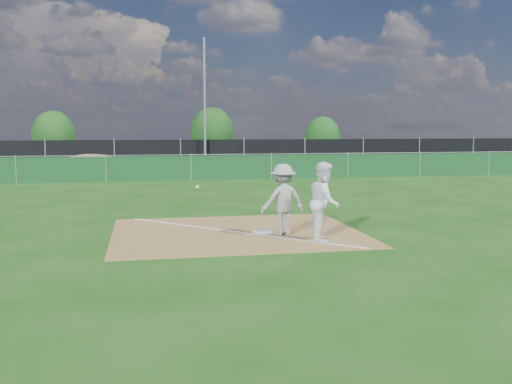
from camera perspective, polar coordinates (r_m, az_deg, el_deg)
ground at (r=22.91m, az=-5.51°, el=0.00°), size 90.00×90.00×0.00m
infield_dirt at (r=14.07m, az=-1.96°, el=-4.05°), size 6.00×5.00×0.02m
foul_line at (r=14.07m, az=-1.96°, el=-3.99°), size 5.01×5.01×0.01m
green_fence at (r=27.82m, az=-6.52°, el=2.38°), size 44.00×0.05×1.20m
dirt_mound at (r=31.35m, az=-16.19°, el=2.60°), size 3.38×2.60×1.17m
black_fence at (r=35.77m, az=-7.55°, el=3.76°), size 46.00×0.04×1.80m
parking_lot at (r=40.80m, az=-7.96°, el=2.84°), size 46.00×9.00×0.01m
light_pole at (r=35.58m, az=-5.15°, el=8.77°), size 0.16×0.16×8.00m
first_base at (r=13.94m, az=0.62°, el=-3.95°), size 0.43×0.43×0.08m
play_at_first at (r=13.56m, az=2.69°, el=-0.77°), size 2.67×0.86×1.70m
runner at (r=13.10m, az=6.84°, el=-0.92°), size 0.91×1.04×1.81m
car_left at (r=39.57m, az=-15.40°, el=3.56°), size 4.39×2.88×1.39m
car_mid at (r=41.11m, az=-9.47°, el=3.87°), size 4.70×3.21×1.47m
car_right at (r=40.33m, az=-2.04°, el=3.74°), size 4.48×2.33×1.24m
tree_left at (r=46.44m, az=-19.59°, el=5.39°), size 3.23×3.23×3.83m
tree_mid at (r=47.11m, az=-4.38°, el=5.99°), size 3.54×3.54×4.19m
tree_right at (r=48.05m, az=6.68°, el=5.52°), size 2.91×2.91×3.46m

